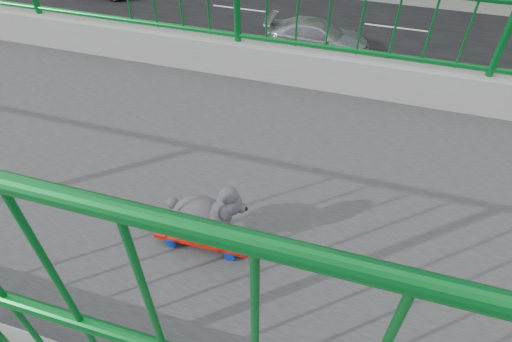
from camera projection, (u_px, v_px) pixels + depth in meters
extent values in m
cube|color=black|center=(387.00, 93.00, 16.26)|extent=(18.00, 90.00, 0.02)
cube|color=#2D2D2F|center=(477.00, 268.00, 2.58)|extent=(3.00, 24.00, 0.50)
cube|color=gray|center=(481.00, 92.00, 3.28)|extent=(0.20, 24.00, 0.30)
cube|color=red|center=(204.00, 236.00, 2.36)|extent=(0.17, 0.54, 0.02)
cube|color=#99999E|center=(176.00, 232.00, 2.41)|extent=(0.10, 0.04, 0.02)
cylinder|color=#0727A0|center=(181.00, 224.00, 2.47)|extent=(0.03, 0.06, 0.06)
sphere|color=yellow|center=(181.00, 224.00, 2.47)|extent=(0.03, 0.03, 0.03)
cylinder|color=#0727A0|center=(172.00, 242.00, 2.37)|extent=(0.03, 0.06, 0.06)
sphere|color=yellow|center=(172.00, 242.00, 2.37)|extent=(0.03, 0.03, 0.03)
cube|color=#99999E|center=(234.00, 244.00, 2.35)|extent=(0.10, 0.04, 0.02)
cylinder|color=#0727A0|center=(237.00, 236.00, 2.40)|extent=(0.03, 0.06, 0.06)
sphere|color=yellow|center=(237.00, 236.00, 2.40)|extent=(0.03, 0.03, 0.03)
cylinder|color=#0727A0|center=(230.00, 255.00, 2.31)|extent=(0.03, 0.06, 0.06)
sphere|color=yellow|center=(230.00, 255.00, 2.31)|extent=(0.03, 0.03, 0.03)
ellipsoid|color=#2D2B30|center=(201.00, 213.00, 2.23)|extent=(0.20, 0.30, 0.20)
sphere|color=#2D2B30|center=(229.00, 203.00, 2.12)|extent=(0.13, 0.13, 0.13)
sphere|color=black|center=(246.00, 209.00, 2.11)|extent=(0.02, 0.02, 0.02)
sphere|color=#2D2B30|center=(172.00, 203.00, 2.24)|extent=(0.07, 0.07, 0.07)
cylinder|color=#2D2B30|center=(220.00, 225.00, 2.33)|extent=(0.03, 0.03, 0.12)
cylinder|color=#2D2B30|center=(215.00, 237.00, 2.27)|extent=(0.03, 0.03, 0.12)
cylinder|color=#2D2B30|center=(192.00, 219.00, 2.36)|extent=(0.03, 0.03, 0.12)
cylinder|color=#2D2B30|center=(186.00, 231.00, 2.30)|extent=(0.03, 0.03, 0.12)
imported|color=silver|center=(422.00, 144.00, 12.89)|extent=(1.51, 4.32, 1.42)
imported|color=#929397|center=(107.00, 42.00, 17.82)|extent=(2.38, 5.17, 1.44)
imported|color=#929397|center=(318.00, 37.00, 18.31)|extent=(1.85, 4.56, 1.32)
imported|color=#929397|center=(254.00, 115.00, 14.03)|extent=(2.33, 5.05, 1.40)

